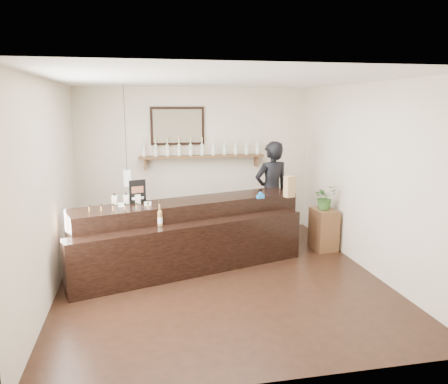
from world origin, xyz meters
The scene contains 10 objects.
ground centered at (0.00, 0.00, 0.00)m, with size 5.00×5.00×0.00m, color black.
room_shell centered at (0.00, 0.00, 1.70)m, with size 5.00×5.00×5.00m.
back_wall_decor centered at (-0.15, 2.37, 1.76)m, with size 2.66×0.96×1.69m.
counter centered at (-0.36, 0.57, 0.48)m, with size 3.66×2.00×1.18m.
promo_sign centered at (-1.14, 0.68, 1.19)m, with size 0.25×0.09×0.35m.
paper_bag centered at (1.26, 0.64, 1.19)m, with size 0.19×0.16×0.34m.
tape_dispenser centered at (0.77, 0.63, 1.06)m, with size 0.13×0.08×0.10m.
side_cabinet centered at (2.00, 0.92, 0.36)m, with size 0.38×0.51×0.71m.
potted_plant centered at (2.00, 0.92, 0.93)m, with size 0.39×0.33×0.43m, color #325F26.
shopkeeper centered at (1.24, 1.55, 1.04)m, with size 0.76×0.50×2.08m, color black.
Camera 1 is at (-1.12, -5.89, 2.46)m, focal length 35.00 mm.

